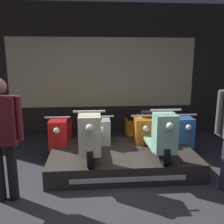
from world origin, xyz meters
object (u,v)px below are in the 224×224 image
Objects in this scene: scooter_display_left at (90,132)px; scooter_display_right at (154,131)px; scooter_backrow_2 at (137,132)px; scooter_backrow_0 at (62,134)px; scooter_backrow_1 at (100,133)px; person_left_browsing at (2,132)px; scooter_backrow_3 at (173,131)px.

scooter_display_right is (1.13, 0.00, 0.00)m from scooter_display_left.
scooter_backrow_0 is at bearing 180.00° from scooter_backrow_2.
scooter_backrow_0 is at bearing 180.00° from scooter_backrow_1.
scooter_backrow_1 is (0.80, 0.00, 0.00)m from scooter_backrow_0.
scooter_display_right is 2.45m from person_left_browsing.
scooter_display_left is 1.13m from scooter_display_right.
scooter_backrow_1 is 0.80m from scooter_backrow_2.
scooter_backrow_1 and scooter_backrow_2 have the same top height.
person_left_browsing reaches higher than scooter_display_right.
scooter_backrow_3 is (1.81, 0.99, -0.31)m from scooter_display_left.
scooter_backrow_0 and scooter_backrow_3 have the same top height.
person_left_browsing is at bearing -125.39° from scooter_backrow_1.
scooter_display_left is 1.00× the size of scooter_backrow_0.
scooter_backrow_3 is (0.69, 0.99, -0.31)m from scooter_display_right.
scooter_backrow_2 is at bearing 0.00° from scooter_backrow_0.
scooter_backrow_0 is 1.00× the size of scooter_backrow_2.
scooter_backrow_1 and scooter_backrow_3 have the same top height.
scooter_backrow_2 is (0.80, 0.00, 0.00)m from scooter_backrow_1.
scooter_backrow_3 is (2.40, 0.00, 0.00)m from scooter_backrow_0.
scooter_backrow_0 is at bearing 73.94° from person_left_browsing.
person_left_browsing is (-2.95, -1.89, 0.62)m from scooter_backrow_3.
person_left_browsing is at bearing -141.47° from scooter_display_left.
scooter_backrow_0 is at bearing 180.00° from scooter_backrow_3.
scooter_display_left is at bearing -135.60° from scooter_backrow_2.
scooter_display_left is 1.45m from scooter_backrow_2.
scooter_display_right is at bearing 21.77° from person_left_browsing.
scooter_display_right is at bearing 0.00° from scooter_display_left.
scooter_display_right is 1.38m from scooter_backrow_1.
scooter_backrow_1 is 2.40m from person_left_browsing.
scooter_backrow_0 is 1.00× the size of scooter_backrow_1.
scooter_backrow_0 is (-0.59, 0.99, -0.31)m from scooter_display_left.
scooter_display_left is at bearing -59.31° from scooter_backrow_0.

